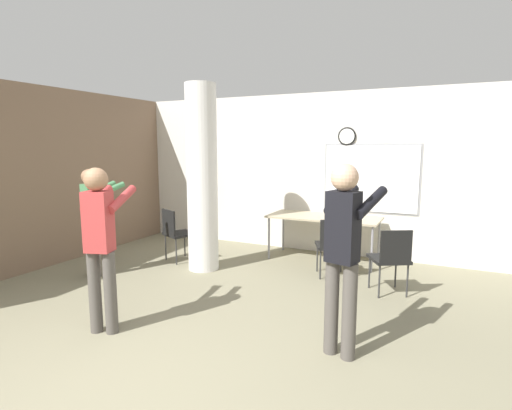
% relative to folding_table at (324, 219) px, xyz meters
% --- Properties ---
extents(wall_left_accent, '(0.12, 7.00, 2.80)m').
position_rel_folding_table_xyz_m(wall_left_accent, '(-3.87, -2.00, 0.70)').
color(wall_left_accent, '#7A604C').
rests_on(wall_left_accent, ground_plane).
extents(wall_back, '(8.00, 0.15, 2.80)m').
position_rel_folding_table_xyz_m(wall_back, '(-0.35, 0.56, 0.70)').
color(wall_back, silver).
rests_on(wall_back, ground_plane).
extents(support_pillar, '(0.46, 0.46, 2.80)m').
position_rel_folding_table_xyz_m(support_pillar, '(-1.54, -1.26, 0.70)').
color(support_pillar, white).
rests_on(support_pillar, ground_plane).
extents(folding_table, '(1.81, 0.77, 0.74)m').
position_rel_folding_table_xyz_m(folding_table, '(0.00, 0.00, 0.00)').
color(folding_table, tan).
rests_on(folding_table, ground_plane).
extents(bottle_on_table, '(0.06, 0.06, 0.24)m').
position_rel_folding_table_xyz_m(bottle_on_table, '(0.20, -0.12, 0.14)').
color(bottle_on_table, silver).
rests_on(bottle_on_table, folding_table).
extents(chair_mid_room, '(0.60, 0.60, 0.87)m').
position_rel_folding_table_xyz_m(chair_mid_room, '(1.22, -1.15, -0.19)').
color(chair_mid_room, black).
rests_on(chair_mid_room, ground_plane).
extents(chair_near_pillar, '(0.58, 0.58, 0.87)m').
position_rel_folding_table_xyz_m(chair_near_pillar, '(-2.16, -1.11, -0.19)').
color(chair_near_pillar, black).
rests_on(chair_near_pillar, ground_plane).
extents(chair_table_right, '(0.58, 0.58, 0.87)m').
position_rel_folding_table_xyz_m(chair_table_right, '(0.36, -0.79, -0.19)').
color(chair_table_right, black).
rests_on(chair_table_right, ground_plane).
extents(person_playing_front, '(0.51, 0.67, 1.69)m').
position_rel_folding_table_xyz_m(person_playing_front, '(-1.29, -3.48, 0.30)').
color(person_playing_front, '#514C47').
rests_on(person_playing_front, ground_plane).
extents(person_playing_side, '(0.49, 0.71, 1.75)m').
position_rel_folding_table_xyz_m(person_playing_side, '(1.01, -2.88, 0.33)').
color(person_playing_side, '#514C47').
rests_on(person_playing_side, ground_plane).
extents(person_watching_back, '(0.45, 0.62, 1.57)m').
position_rel_folding_table_xyz_m(person_watching_back, '(-2.80, -2.21, 0.22)').
color(person_watching_back, '#514C47').
rests_on(person_watching_back, ground_plane).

